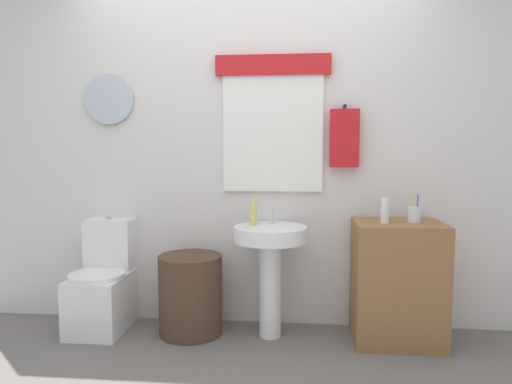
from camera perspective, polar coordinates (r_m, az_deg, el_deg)
back_wall at (r=3.35m, az=-0.77°, el=5.88°), size 4.40×0.18×2.60m
toilet at (r=3.50m, az=-18.43°, el=-11.16°), size 0.38×0.51×0.78m
laundry_hamper at (r=3.27m, az=-8.13°, el=-12.48°), size 0.44×0.44×0.55m
pedestal_sink at (r=3.12m, az=1.79°, el=-7.79°), size 0.50×0.50×0.76m
faucet at (r=3.19m, az=1.94°, el=-3.06°), size 0.03×0.03×0.10m
wooden_cabinet at (r=3.22m, az=17.14°, el=-10.64°), size 0.57×0.44×0.80m
soap_bottle at (r=3.13m, az=-0.34°, el=-2.53°), size 0.05×0.05×0.18m
lotion_bottle at (r=3.07m, az=15.71°, el=-2.20°), size 0.05×0.05×0.17m
toothbrush_cup at (r=3.17m, az=19.05°, el=-2.61°), size 0.08×0.08×0.19m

